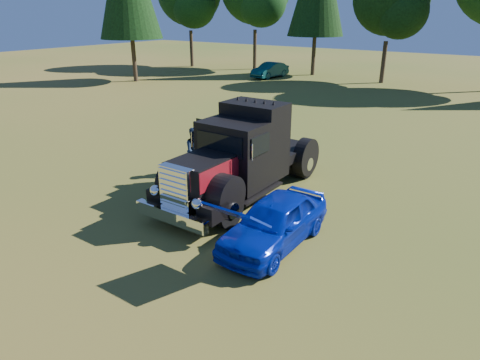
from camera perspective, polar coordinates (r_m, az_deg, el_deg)
name	(u,v)px	position (r m, az deg, el deg)	size (l,w,h in m)	color
ground	(190,229)	(12.40, -6.70, -6.45)	(120.00, 120.00, 0.00)	#3A5A1A
diamond_t_truck	(240,159)	(14.04, -0.02, 2.83)	(3.38, 7.16, 3.00)	black
hotrod_coupe	(274,222)	(11.29, 4.59, -5.56)	(1.57, 4.10, 1.89)	#0827AD
spectator_near	(212,160)	(15.19, -3.78, 2.67)	(0.64, 0.42, 1.76)	#1A203E
spectator_far	(195,151)	(16.17, -5.96, 3.87)	(0.88, 0.68, 1.80)	#1A293E
distant_teal_car	(270,70)	(40.76, 4.01, 14.41)	(1.44, 4.13, 1.36)	#093734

